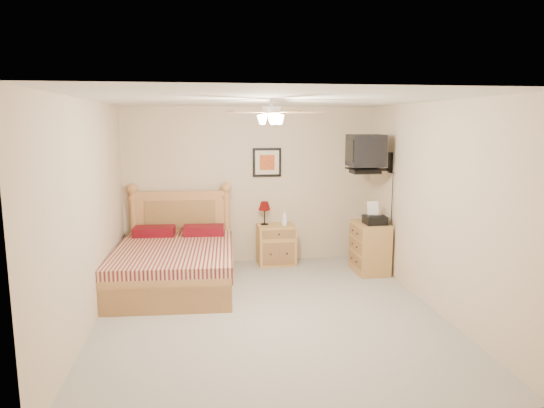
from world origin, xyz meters
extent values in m
plane|color=gray|center=(0.00, 0.00, 0.00)|extent=(4.50, 4.50, 0.00)
cube|color=white|center=(0.00, 0.00, 2.50)|extent=(4.00, 4.50, 0.04)
cube|color=beige|center=(0.00, 2.25, 1.25)|extent=(4.00, 0.04, 2.50)
cube|color=beige|center=(0.00, -2.25, 1.25)|extent=(4.00, 0.04, 2.50)
cube|color=beige|center=(-2.00, 0.00, 1.25)|extent=(0.04, 4.50, 2.50)
cube|color=beige|center=(2.00, 0.00, 1.25)|extent=(0.04, 4.50, 2.50)
cube|color=#A88147|center=(0.39, 2.00, 0.32)|extent=(0.61, 0.46, 0.64)
imported|color=white|center=(0.52, 1.98, 0.76)|extent=(0.11, 0.11, 0.24)
cube|color=black|center=(0.27, 2.23, 1.62)|extent=(0.46, 0.04, 0.46)
cube|color=#A37547|center=(1.73, 1.39, 0.38)|extent=(0.46, 0.65, 0.77)
imported|color=beige|center=(1.67, 1.57, 0.78)|extent=(0.27, 0.33, 0.03)
imported|color=gray|center=(1.66, 1.60, 0.80)|extent=(0.20, 0.27, 0.02)
camera|label=1|loc=(-0.74, -5.45, 2.25)|focal=32.00mm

